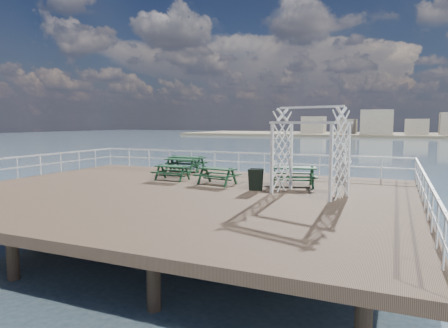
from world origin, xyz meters
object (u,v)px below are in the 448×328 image
Objects in this scene: person at (343,169)px; picnic_table_b at (187,161)px; picnic_table_a at (182,163)px; trellis_arbor at (309,156)px; picnic_table_d at (172,170)px; picnic_table_c at (293,172)px; picnic_table_e at (217,172)px.

picnic_table_b is at bearing 118.58° from person.
picnic_table_a is 0.54× the size of trellis_arbor.
picnic_table_d is at bearing -68.97° from picnic_table_a.
picnic_table_b is 7.18m from picnic_table_c.
picnic_table_a is 0.70m from picnic_table_b.
picnic_table_e is (3.41, -3.55, -0.08)m from picnic_table_b.
picnic_table_d is 7.94m from person.
person reaches higher than picnic_table_c.
picnic_table_d is 2.49m from picnic_table_e.
picnic_table_b is 1.01× the size of person.
picnic_table_e is (2.47, -0.31, 0.03)m from picnic_table_d.
picnic_table_c is at bearing 113.05° from person.
person reaches higher than picnic_table_b.
picnic_table_e is at bearing -5.94° from picnic_table_d.
picnic_table_a is 0.95× the size of picnic_table_e.
picnic_table_e is (3.38, -2.85, -0.03)m from picnic_table_a.
picnic_table_b is at bearing 93.64° from picnic_table_a.
picnic_table_c is 1.42× the size of picnic_table_d.
person reaches higher than picnic_table_e.
picnic_table_b is 0.59× the size of trellis_arbor.
picnic_table_c is 3.29m from picnic_table_e.
picnic_table_d is 0.86× the size of picnic_table_e.
picnic_table_d is at bearing -74.50° from picnic_table_b.
picnic_table_c is 2.23m from trellis_arbor.
trellis_arbor is (6.71, -1.31, 0.98)m from picnic_table_d.
trellis_arbor reaches higher than person.
picnic_table_d is (0.92, -2.54, -0.05)m from picnic_table_a.
picnic_table_e is (-3.20, -0.76, -0.08)m from picnic_table_c.
trellis_arbor reaches higher than picnic_table_e.
trellis_arbor is 1.36m from person.
picnic_table_b is at bearing 168.12° from trellis_arbor.
picnic_table_d is 0.84× the size of person.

